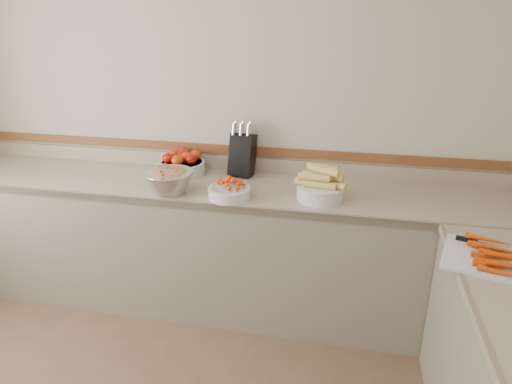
% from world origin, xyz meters
% --- Properties ---
extents(back_wall, '(4.00, 0.00, 4.00)m').
position_xyz_m(back_wall, '(0.00, 2.00, 1.30)').
color(back_wall, '#ADA48F').
rests_on(back_wall, ground_plane).
extents(counter_back, '(4.00, 0.65, 1.08)m').
position_xyz_m(counter_back, '(0.00, 1.68, 0.45)').
color(counter_back, gray).
rests_on(counter_back, ground_plane).
extents(knife_block, '(0.18, 0.21, 0.38)m').
position_xyz_m(knife_block, '(0.14, 1.90, 1.05)').
color(knife_block, black).
rests_on(knife_block, counter_back).
extents(tomato_bowl, '(0.32, 0.32, 0.16)m').
position_xyz_m(tomato_bowl, '(-0.28, 1.84, 0.97)').
color(tomato_bowl, silver).
rests_on(tomato_bowl, counter_back).
extents(cherry_tomato_bowl, '(0.26, 0.26, 0.14)m').
position_xyz_m(cherry_tomato_bowl, '(0.16, 1.47, 0.95)').
color(cherry_tomato_bowl, silver).
rests_on(cherry_tomato_bowl, counter_back).
extents(corn_bowl, '(0.31, 0.28, 0.21)m').
position_xyz_m(corn_bowl, '(0.70, 1.57, 0.97)').
color(corn_bowl, silver).
rests_on(corn_bowl, counter_back).
extents(rhubarb_bowl, '(0.30, 0.30, 0.17)m').
position_xyz_m(rhubarb_bowl, '(-0.22, 1.47, 0.99)').
color(rhubarb_bowl, '#B2B2BA').
rests_on(rhubarb_bowl, counter_back).
extents(cutting_board, '(0.52, 0.45, 0.06)m').
position_xyz_m(cutting_board, '(1.54, 0.98, 0.92)').
color(cutting_board, beige).
rests_on(cutting_board, counter_right).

